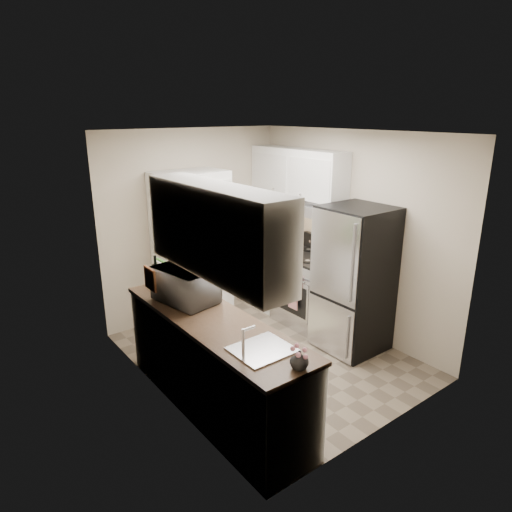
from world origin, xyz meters
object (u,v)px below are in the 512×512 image
(refrigerator, at_px, (354,279))
(wine_bottle, at_px, (156,274))
(microwave, at_px, (186,285))
(pantry_cabinet, at_px, (192,250))
(toaster_oven, at_px, (273,233))
(electric_range, at_px, (307,288))

(refrigerator, bearing_deg, wine_bottle, 155.21)
(refrigerator, bearing_deg, microwave, 166.14)
(pantry_cabinet, bearing_deg, toaster_oven, -4.32)
(electric_range, relative_size, refrigerator, 0.66)
(pantry_cabinet, xyz_separation_m, toaster_oven, (1.26, -0.10, 0.04))
(refrigerator, distance_m, wine_bottle, 2.23)
(toaster_oven, bearing_deg, microwave, -167.52)
(toaster_oven, bearing_deg, refrigerator, -111.39)
(electric_range, bearing_deg, refrigerator, -92.48)
(wine_bottle, relative_size, toaster_oven, 0.79)
(wine_bottle, distance_m, toaster_oven, 2.25)
(pantry_cabinet, relative_size, electric_range, 1.77)
(electric_range, height_order, toaster_oven, toaster_oven)
(pantry_cabinet, relative_size, wine_bottle, 5.94)
(refrigerator, xyz_separation_m, microwave, (-1.92, 0.47, 0.24))
(refrigerator, bearing_deg, pantry_cabinet, 123.46)
(electric_range, xyz_separation_m, toaster_oven, (0.09, 0.83, 0.57))
(electric_range, relative_size, microwave, 1.84)
(refrigerator, height_order, microwave, refrigerator)
(pantry_cabinet, bearing_deg, microwave, -121.88)
(microwave, bearing_deg, electric_range, -91.28)
(refrigerator, height_order, toaster_oven, refrigerator)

